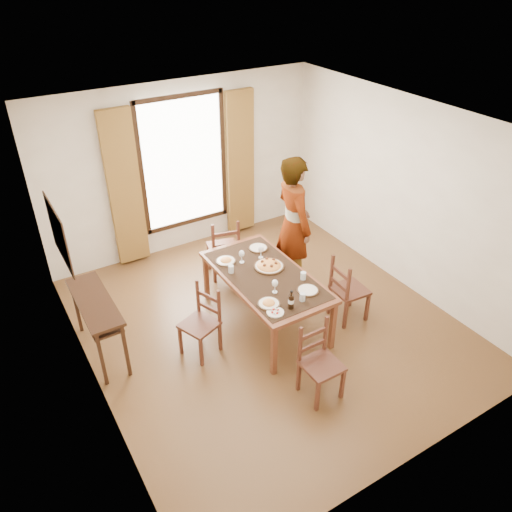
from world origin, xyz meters
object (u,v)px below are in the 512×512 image
dining_table (265,278)px  console_table (95,308)px  man (293,225)px  pasta_platter (269,264)px

dining_table → console_table: bearing=165.3°
console_table → dining_table: console_table is taller
dining_table → man: size_ratio=0.93×
console_table → man: bearing=-0.0°
dining_table → man: (0.80, 0.54, 0.31)m
console_table → pasta_platter: (2.16, -0.42, 0.12)m
pasta_platter → man: bearing=32.0°
console_table → man: man is taller
dining_table → man: 1.01m
dining_table → pasta_platter: 0.21m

